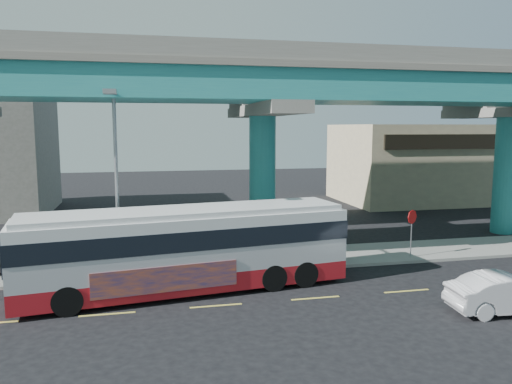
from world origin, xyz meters
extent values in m
plane|color=black|center=(0.00, 0.00, 0.00)|extent=(120.00, 120.00, 0.00)
cube|color=gray|center=(0.00, 5.50, 0.07)|extent=(70.00, 4.00, 0.15)
cube|color=#D8C64C|center=(-8.00, -0.30, 0.01)|extent=(2.00, 0.12, 0.01)
cube|color=#D8C64C|center=(-4.00, -0.30, 0.01)|extent=(2.00, 0.12, 0.01)
cube|color=#D8C64C|center=(0.00, -0.30, 0.01)|extent=(2.00, 0.12, 0.01)
cube|color=#D8C64C|center=(4.00, -0.30, 0.01)|extent=(2.00, 0.12, 0.01)
cube|color=#D8C64C|center=(8.00, -0.30, 0.01)|extent=(2.00, 0.12, 0.01)
cylinder|color=#21767D|center=(0.00, 9.00, 3.70)|extent=(1.50, 1.50, 7.40)
cube|color=gray|center=(0.00, 9.00, 7.70)|extent=(2.00, 12.00, 0.60)
cube|color=gray|center=(0.00, 12.50, 8.60)|extent=(1.80, 5.00, 1.20)
cylinder|color=#21767D|center=(16.00, 9.00, 3.70)|extent=(1.50, 1.50, 7.40)
cube|color=gray|center=(16.00, 9.00, 7.70)|extent=(2.00, 12.00, 0.60)
cube|color=gray|center=(16.00, 12.50, 8.60)|extent=(1.80, 5.00, 1.20)
cube|color=#21767D|center=(0.00, 5.50, 8.70)|extent=(52.00, 5.00, 1.40)
cube|color=gray|center=(0.00, 5.50, 9.55)|extent=(52.00, 5.40, 0.30)
cube|color=gray|center=(0.00, 3.00, 10.10)|extent=(52.00, 0.25, 0.80)
cube|color=gray|center=(0.00, 8.00, 10.10)|extent=(52.00, 0.25, 0.80)
cube|color=#21767D|center=(0.00, 12.50, 9.90)|extent=(52.00, 5.00, 1.40)
cube|color=gray|center=(0.00, 12.50, 10.75)|extent=(52.00, 5.40, 0.30)
cube|color=gray|center=(0.00, 10.00, 11.30)|extent=(52.00, 0.25, 0.80)
cube|color=gray|center=(0.00, 15.00, 11.30)|extent=(52.00, 0.25, 0.80)
cube|color=tan|center=(18.00, 23.00, 3.50)|extent=(14.00, 10.00, 7.00)
cube|color=black|center=(18.00, 17.90, 5.60)|extent=(12.00, 0.25, 1.20)
cube|color=#A2131A|center=(-4.91, 1.77, 0.61)|extent=(13.67, 4.65, 0.78)
cube|color=silver|center=(-4.91, 1.77, 1.84)|extent=(13.67, 4.65, 1.68)
cube|color=black|center=(-4.91, 1.77, 2.40)|extent=(13.74, 4.70, 0.78)
cube|color=silver|center=(-4.91, 1.77, 3.02)|extent=(13.67, 4.65, 0.45)
cube|color=silver|center=(-4.91, 1.77, 3.35)|extent=(13.24, 4.34, 0.22)
cube|color=black|center=(1.75, 2.69, 2.24)|extent=(0.41, 2.58, 1.34)
cube|color=black|center=(-11.57, 0.86, 2.24)|extent=(0.41, 2.58, 1.34)
cube|color=navy|center=(-5.82, 0.18, 1.03)|extent=(5.54, 0.81, 1.01)
cylinder|color=black|center=(-9.38, -0.14, 0.56)|extent=(1.15, 0.48, 1.12)
cylinder|color=black|center=(-9.73, 2.41, 0.56)|extent=(1.15, 0.48, 1.12)
cylinder|color=black|center=(-1.41, 0.95, 0.56)|extent=(1.15, 0.48, 1.12)
cylinder|color=black|center=(-1.76, 3.50, 0.56)|extent=(1.15, 0.48, 1.12)
cylinder|color=black|center=(0.03, 1.15, 0.56)|extent=(1.15, 0.48, 1.12)
cylinder|color=black|center=(-0.32, 3.70, 0.56)|extent=(1.15, 0.48, 1.12)
imported|color=silver|center=(6.39, -3.30, 0.72)|extent=(2.27, 4.66, 1.45)
cylinder|color=gray|center=(-7.74, 4.00, 4.28)|extent=(0.16, 0.16, 8.27)
cylinder|color=gray|center=(-7.74, 2.88, 8.19)|extent=(0.12, 2.23, 0.12)
cube|color=gray|center=(-7.74, 1.77, 8.14)|extent=(0.50, 0.70, 0.18)
cylinder|color=gray|center=(6.72, 4.20, 1.22)|extent=(0.06, 0.06, 2.14)
cylinder|color=#B20A0A|center=(6.72, 4.17, 2.24)|extent=(0.67, 0.36, 0.74)
camera|label=1|loc=(-6.47, -18.52, 6.79)|focal=35.00mm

